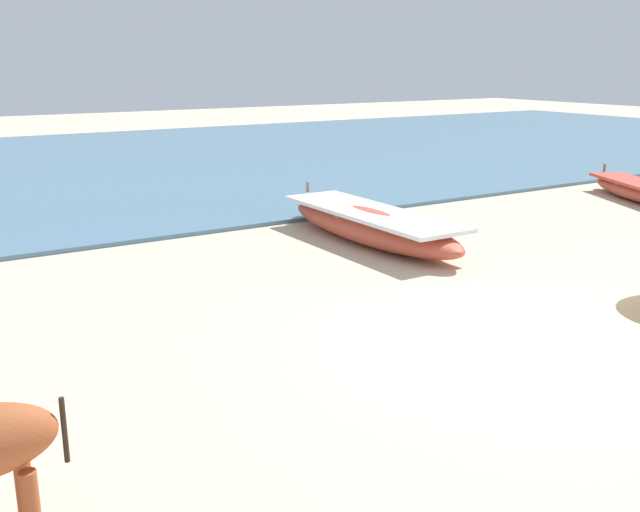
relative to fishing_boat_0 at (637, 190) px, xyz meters
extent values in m
plane|color=beige|center=(-8.98, -4.85, -0.24)|extent=(80.00, 80.00, 0.00)
cube|color=slate|center=(-8.98, 12.07, -0.20)|extent=(60.00, 20.00, 0.08)
ellipsoid|color=#B74733|center=(0.00, 0.00, -0.02)|extent=(2.14, 3.36, 0.43)
cube|color=#CC3F33|center=(0.00, 0.00, 0.16)|extent=(1.96, 2.99, 0.07)
cube|color=olive|center=(0.10, 0.22, 0.09)|extent=(0.73, 0.41, 0.04)
cylinder|color=olive|center=(0.62, 1.38, 0.29)|extent=(0.06, 0.06, 0.20)
ellipsoid|color=#B74733|center=(-7.58, -0.02, 0.05)|extent=(1.19, 4.65, 0.58)
cube|color=white|center=(-7.58, -0.02, 0.30)|extent=(1.17, 4.10, 0.07)
cube|color=olive|center=(-7.58, 0.33, 0.21)|extent=(1.01, 0.12, 0.04)
cylinder|color=olive|center=(-7.58, 2.12, 0.44)|extent=(0.06, 0.06, 0.20)
cylinder|color=#9E4C28|center=(-14.41, -5.67, 0.05)|extent=(0.12, 0.12, 0.58)
cylinder|color=#9E4C28|center=(-14.41, -5.42, 0.05)|extent=(0.12, 0.12, 0.58)
cylinder|color=#2D2119|center=(-14.14, -5.56, 0.50)|extent=(0.04, 0.04, 0.47)
camera|label=1|loc=(-15.04, -10.21, 2.90)|focal=41.07mm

